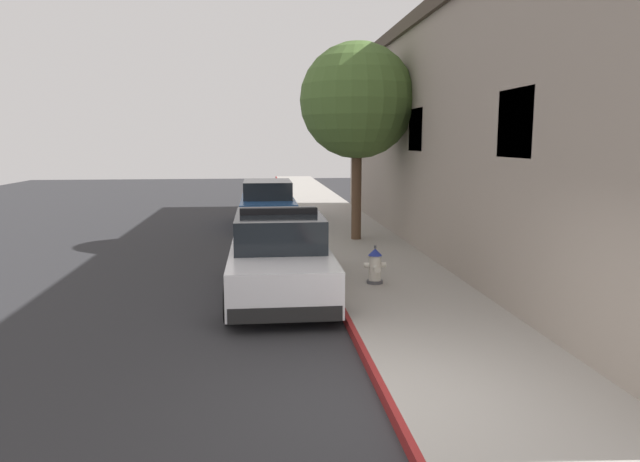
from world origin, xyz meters
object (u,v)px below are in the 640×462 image
Objects in this scene: fire_hydrant at (375,266)px; police_cruiser at (279,256)px; parked_car_silver_ahead at (268,204)px; street_tree at (357,101)px.

police_cruiser is at bearing -178.39° from fire_hydrant.
parked_car_silver_ahead is 6.37× the size of fire_hydrant.
police_cruiser reaches higher than parked_car_silver_ahead.
police_cruiser is 1.91m from fire_hydrant.
fire_hydrant is (1.89, 0.05, -0.24)m from police_cruiser.
fire_hydrant is at bearing -95.48° from street_tree.
street_tree is at bearing 84.52° from fire_hydrant.
street_tree reaches higher than fire_hydrant.
police_cruiser is 0.88× the size of street_tree.
street_tree is (2.46, -4.12, 3.29)m from parked_car_silver_ahead.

